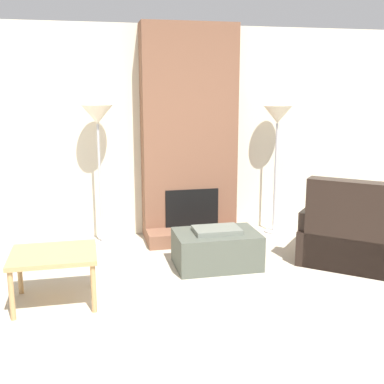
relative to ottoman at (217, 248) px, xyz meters
name	(u,v)px	position (x,y,z in m)	size (l,w,h in m)	color
ground_plane	(279,359)	(-0.05, -1.82, -0.19)	(24.00, 24.00, 0.00)	#B2A893
wall_back	(186,132)	(-0.05, 1.36, 1.11)	(7.14, 0.06, 2.60)	beige
fireplace	(189,140)	(-0.05, 1.13, 1.03)	(1.16, 0.70, 2.60)	brown
ottoman	(217,248)	(0.00, 0.00, 0.00)	(0.87, 0.59, 0.42)	#474C42
armchair	(351,238)	(1.43, -0.22, 0.09)	(1.36, 1.35, 0.95)	black
side_table	(54,259)	(-1.61, -0.54, 0.21)	(0.73, 0.61, 0.46)	tan
floor_lamp_left	(98,122)	(-1.15, 1.02, 1.27)	(0.36, 0.36, 1.66)	#ADADB2
floor_lamp_right	(277,121)	(1.06, 1.02, 1.25)	(0.36, 0.36, 1.63)	#ADADB2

